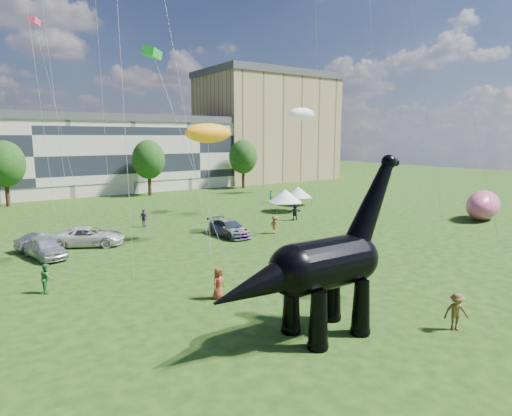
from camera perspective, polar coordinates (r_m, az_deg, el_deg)
ground at (r=23.30m, az=15.81°, el=-14.49°), size 220.00×220.00×0.00m
terrace_row at (r=75.97m, az=-28.01°, el=5.82°), size 78.00×11.00×12.00m
apartment_block at (r=96.73m, az=1.45°, el=10.41°), size 28.00×18.00×22.00m
tree_mid_left at (r=66.63m, az=-30.55°, el=5.52°), size 5.20×5.20×9.44m
tree_mid_right at (r=70.89m, az=-14.15°, el=6.69°), size 5.20×5.20×9.44m
tree_far_right at (r=78.97m, az=-1.72°, el=7.22°), size 5.20×5.20×9.44m
dinosaur_sculpture at (r=20.19m, az=8.46°, el=-7.94°), size 10.71×3.00×8.78m
car_silver at (r=37.25m, az=-26.34°, el=-4.72°), size 2.99×5.22×1.67m
car_grey at (r=40.16m, az=-26.38°, el=-3.93°), size 4.57×2.40×1.43m
car_white at (r=39.79m, az=-21.35°, el=-3.55°), size 6.49×5.17×1.64m
car_dark at (r=40.72m, az=-3.58°, el=-2.70°), size 2.37×5.39×1.54m
gazebo_near at (r=54.03m, az=3.90°, el=1.62°), size 5.29×5.29×2.85m
gazebo_far at (r=59.45m, az=5.62°, el=2.13°), size 4.29×4.29×2.59m
inflatable_pink at (r=55.15m, az=28.02°, el=0.34°), size 7.32×5.07×3.32m
visitors at (r=34.21m, az=-5.66°, el=-4.85°), size 51.87×39.29×1.88m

